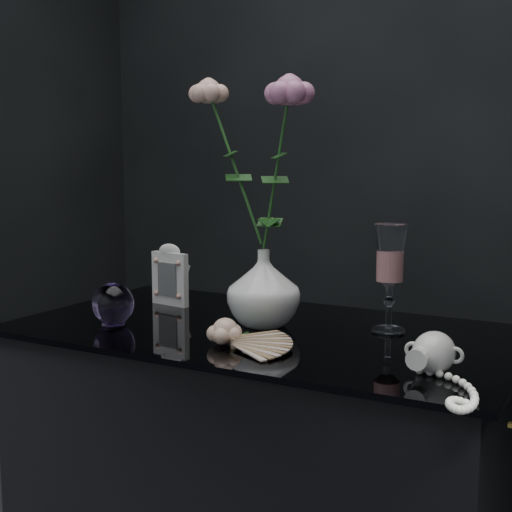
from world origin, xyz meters
The scene contains 9 objects.
table centered at (0.00, 0.05, 0.38)m, with size 1.05×0.58×0.76m.
vase centered at (-0.01, 0.07, 0.84)m, with size 0.16×0.16×0.16m, color white.
wine_glass centered at (0.24, 0.15, 0.87)m, with size 0.07×0.07×0.22m, color white, non-canonical shape.
picture_frame centered at (-0.31, 0.15, 0.84)m, with size 0.11×0.09×0.15m, color white, non-canonical shape.
paperweight centered at (-0.30, -0.08, 0.81)m, with size 0.09×0.09×0.09m, color #9071B7, non-canonical shape.
paper_fan centered at (0.03, -0.12, 0.77)m, with size 0.22×0.17×0.02m, color beige, non-canonical shape.
loose_rose centered at (0.00, -0.10, 0.79)m, with size 0.12×0.15×0.05m, color beige, non-canonical shape.
pearl_jar centered at (0.39, -0.09, 0.80)m, with size 0.24×0.26×0.07m, color white, non-canonical shape.
roses centered at (-0.04, 0.07, 1.13)m, with size 0.27×0.11×0.41m.
Camera 1 is at (0.69, -1.24, 1.12)m, focal length 50.00 mm.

